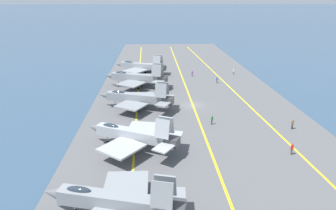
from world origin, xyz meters
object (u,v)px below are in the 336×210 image
Objects in this scene: parked_jet_fourth at (136,78)px; crew_purple_vest at (192,73)px; parked_jet_third at (136,98)px; parked_jet_nearest at (115,201)px; crew_red_vest at (292,149)px; parked_jet_fifth at (141,66)px; crew_brown_vest at (293,124)px; crew_green_vest at (212,120)px; crew_blue_vest at (217,80)px; parked_jet_second at (133,135)px; crew_white_vest at (234,71)px.

parked_jet_fourth reaches higher than crew_purple_vest.
crew_purple_vest is (27.18, -15.23, -1.55)m from parked_jet_third.
parked_jet_nearest is 27.89m from crew_red_vest.
parked_jet_nearest is at bearing 178.78° from parked_jet_third.
parked_jet_fifth reaches higher than parked_jet_nearest.
parked_jet_third is 31.78m from crew_red_vest.
crew_purple_vest is (-3.56, -15.34, -1.48)m from parked_jet_fifth.
parked_jet_third is 30.60m from crew_brown_vest.
parked_jet_fifth reaches higher than crew_red_vest.
parked_jet_fourth is 28.97m from crew_green_vest.
crew_brown_vest is 31.61m from crew_blue_vest.
parked_jet_fifth is (48.55, 0.44, -0.08)m from parked_jet_second.
crew_red_vest is at bearing -175.64° from crew_blue_vest.
parked_jet_third is 0.99× the size of parked_jet_fifth.
crew_green_vest is at bearing -122.00° from parked_jet_third.
parked_jet_third is (17.81, 0.33, -0.01)m from parked_jet_second.
parked_jet_fourth is (15.78, 0.80, 0.24)m from parked_jet_third.
crew_white_vest is at bearing -65.59° from parked_jet_fourth.
parked_jet_fifth is 9.23× the size of crew_blue_vest.
parked_jet_second is (15.64, -1.04, 0.14)m from parked_jet_nearest.
crew_red_vest is at bearing -169.55° from crew_purple_vest.
parked_jet_second is 0.93× the size of parked_jet_fifth.
crew_brown_vest is at bearing -146.21° from parked_jet_fifth.
crew_brown_vest is (-42.39, -28.37, -1.42)m from parked_jet_fifth.
parked_jet_second reaches higher than crew_brown_vest.
parked_jet_nearest is 0.94× the size of parked_jet_fifth.
crew_brown_vest is (21.80, -28.97, -1.35)m from parked_jet_nearest.
parked_jet_second is 16.60m from crew_green_vest.
parked_jet_nearest is 64.20m from parked_jet_fifth.
parked_jet_third is at bearing 150.74° from crew_purple_vest.
crew_purple_vest is at bearing 10.45° from crew_red_vest.
parked_jet_fifth is (64.20, -0.60, 0.06)m from parked_jet_nearest.
crew_brown_vest is at bearing -133.35° from parked_jet_fourth.
crew_brown_vest is at bearing -24.86° from crew_red_vest.
parked_jet_second is 0.94× the size of parked_jet_third.
crew_white_vest is 13.15m from crew_purple_vest.
parked_jet_nearest is at bearing 148.63° from crew_green_vest.
crew_white_vest is (-1.78, -28.36, -1.49)m from parked_jet_fifth.
parked_jet_fourth reaches higher than parked_jet_second.
crew_red_vest is 48.69m from crew_purple_vest.
crew_green_vest is (-36.09, 0.97, 0.05)m from crew_purple_vest.
parked_jet_fourth is at bearing 114.41° from crew_white_vest.
parked_jet_fourth is 44.18m from crew_red_vest.
parked_jet_nearest is 8.70× the size of crew_green_vest.
parked_jet_third reaches higher than crew_purple_vest.
crew_blue_vest is (19.12, -21.02, -1.50)m from parked_jet_third.
crew_green_vest reaches higher than crew_purple_vest.
crew_green_vest is at bearing 78.92° from crew_brown_vest.
parked_jet_nearest is 56.90m from crew_blue_vest.
parked_jet_fifth is 9.25× the size of crew_green_vest.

